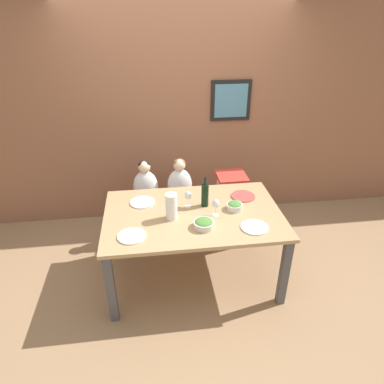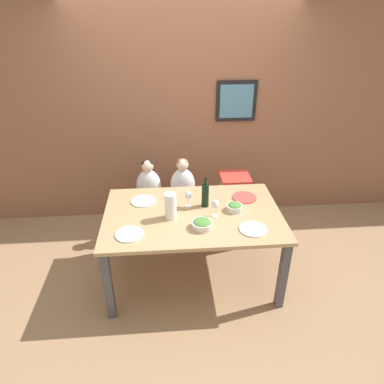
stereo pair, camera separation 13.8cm
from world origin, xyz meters
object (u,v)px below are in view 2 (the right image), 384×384
at_px(person_child_left, 149,183).
at_px(dinner_plate_front_left, 130,234).
at_px(person_child_center, 183,181).
at_px(dinner_plate_back_left, 143,201).
at_px(chair_far_center, 183,205).
at_px(wine_glass_near, 215,205).
at_px(chair_right_highchair, 234,189).
at_px(dinner_plate_back_right, 244,197).
at_px(wine_glass_far, 188,196).
at_px(salad_bowl_small, 235,207).
at_px(salad_bowl_large, 202,224).
at_px(dinner_plate_front_right, 253,229).
at_px(paper_towel_roll, 171,206).
at_px(wine_bottle, 205,194).
at_px(chair_far_left, 150,207).

distance_m(person_child_left, dinner_plate_front_left, 1.05).
xyz_separation_m(person_child_center, dinner_plate_front_left, (-0.51, -1.04, 0.06)).
bearing_deg(dinner_plate_back_left, chair_far_center, 50.11).
height_order(wine_glass_near, dinner_plate_back_left, wine_glass_near).
height_order(chair_right_highchair, dinner_plate_back_left, dinner_plate_back_left).
bearing_deg(chair_right_highchair, dinner_plate_back_right, -90.46).
relative_size(wine_glass_far, dinner_plate_back_right, 0.70).
distance_m(chair_right_highchair, wine_glass_near, 0.93).
bearing_deg(salad_bowl_small, dinner_plate_front_left, -161.99).
xyz_separation_m(salad_bowl_large, dinner_plate_front_right, (0.43, -0.07, -0.03)).
bearing_deg(dinner_plate_back_right, dinner_plate_front_right, -94.61).
distance_m(wine_glass_near, salad_bowl_large, 0.24).
bearing_deg(person_child_left, wine_glass_near, -52.04).
relative_size(paper_towel_roll, dinner_plate_front_right, 1.03).
relative_size(wine_glass_near, dinner_plate_back_right, 0.70).
height_order(wine_bottle, salad_bowl_small, wine_bottle).
bearing_deg(dinner_plate_front_left, paper_towel_roll, 33.37).
bearing_deg(chair_right_highchair, chair_far_left, 180.00).
height_order(chair_far_left, dinner_plate_front_left, dinner_plate_front_left).
bearing_deg(dinner_plate_back_left, paper_towel_roll, -49.58).
bearing_deg(person_child_left, chair_right_highchair, -0.03).
height_order(wine_glass_near, wine_glass_far, same).
bearing_deg(dinner_plate_back_left, chair_far_left, 86.11).
distance_m(paper_towel_roll, salad_bowl_large, 0.33).
relative_size(wine_glass_far, dinner_plate_front_left, 0.70).
bearing_deg(person_child_left, chair_far_left, -90.00).
relative_size(chair_far_left, wine_bottle, 1.54).
height_order(paper_towel_roll, dinner_plate_front_left, paper_towel_roll).
bearing_deg(person_child_center, chair_right_highchair, -0.05).
height_order(dinner_plate_front_left, dinner_plate_back_left, same).
bearing_deg(person_child_center, chair_far_left, -179.93).
bearing_deg(wine_glass_near, salad_bowl_large, -127.99).
relative_size(wine_glass_far, salad_bowl_large, 0.92).
xyz_separation_m(person_child_center, wine_glass_near, (0.25, -0.81, 0.17)).
distance_m(person_child_center, dinner_plate_back_left, 0.65).
bearing_deg(paper_towel_roll, dinner_plate_front_right, -19.25).
xyz_separation_m(chair_far_center, wine_bottle, (0.18, -0.63, 0.49)).
distance_m(salad_bowl_small, dinner_plate_front_right, 0.34).
relative_size(person_child_left, paper_towel_roll, 2.06).
height_order(paper_towel_roll, dinner_plate_back_left, paper_towel_roll).
xyz_separation_m(chair_right_highchair, dinner_plate_back_right, (-0.00, -0.51, 0.18)).
bearing_deg(chair_right_highchair, salad_bowl_large, -116.05).
bearing_deg(paper_towel_roll, chair_far_left, 105.91).
relative_size(paper_towel_roll, wine_glass_far, 1.47).
bearing_deg(wine_glass_far, chair_right_highchair, 47.38).
bearing_deg(wine_glass_near, person_child_center, 107.15).
bearing_deg(dinner_plate_back_left, wine_bottle, -12.26).
distance_m(person_child_center, dinner_plate_front_right, 1.19).
xyz_separation_m(person_child_center, dinner_plate_front_right, (0.55, -1.05, 0.06)).
xyz_separation_m(person_child_left, salad_bowl_small, (0.83, -0.73, 0.09)).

